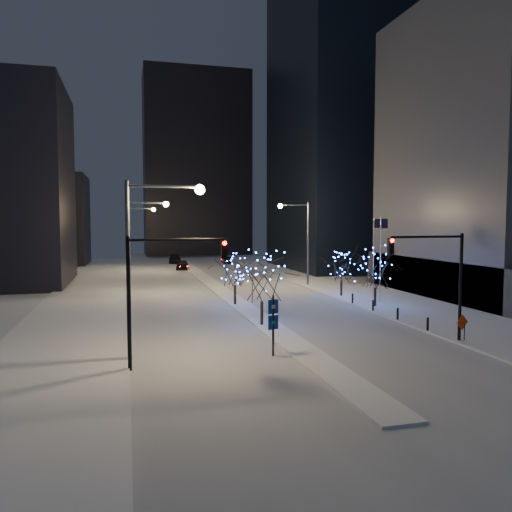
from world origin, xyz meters
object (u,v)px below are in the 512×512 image
object	(u,v)px
street_lamp_w_mid	(138,233)
car_near	(182,265)
traffic_signal_east	(440,269)
street_lamp_w_far	(134,230)
holiday_tree_plaza_far	(341,268)
traffic_signal_west	(159,279)
construction_sign	(462,325)
wayfinding_sign	(273,319)
car_mid	(227,260)
holiday_tree_median_far	(235,271)
street_lamp_w_near	(147,244)
car_far	(175,259)
holiday_tree_median_near	(262,278)
street_lamp_east	(301,232)
holiday_tree_plaza_near	(376,269)

from	to	relation	value
street_lamp_w_mid	car_near	xyz separation A→B (m)	(7.44, 26.75, -5.73)
traffic_signal_east	street_lamp_w_far	bearing A→B (deg)	109.32
holiday_tree_plaza_far	traffic_signal_east	bearing A→B (deg)	-96.47
traffic_signal_west	construction_sign	xyz separation A→B (m)	(19.07, 0.89, -3.61)
wayfinding_sign	street_lamp_w_mid	bearing A→B (deg)	91.90
car_near	street_lamp_w_mid	bearing A→B (deg)	-95.59
car_mid	wayfinding_sign	world-z (taller)	wayfinding_sign
holiday_tree_median_far	car_mid	bearing A→B (deg)	79.80
street_lamp_w_near	construction_sign	distance (m)	20.31
street_lamp_w_near	car_far	world-z (taller)	street_lamp_w_near
car_near	wayfinding_sign	world-z (taller)	wayfinding_sign
car_near	wayfinding_sign	distance (m)	52.94
holiday_tree_plaza_far	wayfinding_sign	distance (m)	23.84
traffic_signal_west	traffic_signal_east	bearing A→B (deg)	3.29
holiday_tree_median_near	holiday_tree_plaza_far	bearing A→B (deg)	45.44
street_lamp_east	holiday_tree_plaza_far	size ratio (longest dim) A/B	2.30
street_lamp_east	wayfinding_sign	size ratio (longest dim) A/B	2.82
traffic_signal_west	car_mid	size ratio (longest dim) A/B	1.77
street_lamp_w_near	car_mid	world-z (taller)	street_lamp_w_near
street_lamp_east	car_mid	bearing A→B (deg)	94.27
street_lamp_w_mid	car_near	world-z (taller)	street_lamp_w_mid
street_lamp_w_near	street_lamp_w_far	bearing A→B (deg)	90.00
traffic_signal_east	holiday_tree_median_near	xyz separation A→B (m)	(-9.44, 7.84, -1.18)
street_lamp_w_far	wayfinding_sign	bearing A→B (deg)	-82.28
car_near	construction_sign	distance (m)	54.23
street_lamp_w_near	street_lamp_east	world-z (taller)	same
street_lamp_w_far	car_near	bearing A→B (deg)	13.21
street_lamp_w_near	holiday_tree_plaza_near	xyz separation A→B (m)	(20.45, 12.11, -3.04)
street_lamp_east	holiday_tree_plaza_near	bearing A→B (deg)	-84.88
street_lamp_w_mid	car_mid	xyz separation A→B (m)	(16.54, 36.25, -5.85)
street_lamp_w_near	wayfinding_sign	xyz separation A→B (m)	(6.94, -1.17, -4.32)
car_far	holiday_tree_median_near	xyz separation A→B (m)	(1.00, -57.79, 2.81)
traffic_signal_east	car_far	distance (m)	66.57
street_lamp_w_near	street_lamp_east	size ratio (longest dim) A/B	1.00
traffic_signal_west	car_far	world-z (taller)	traffic_signal_west
street_lamp_w_near	car_mid	size ratio (longest dim) A/B	2.53
street_lamp_w_near	wayfinding_sign	distance (m)	8.26
street_lamp_east	holiday_tree_median_far	distance (m)	16.16
street_lamp_east	holiday_tree_median_far	bearing A→B (deg)	-131.98
street_lamp_w_mid	holiday_tree_plaza_near	size ratio (longest dim) A/B	1.86
street_lamp_w_far	holiday_tree_median_near	size ratio (longest dim) A/B	1.82
car_near	holiday_tree_median_near	size ratio (longest dim) A/B	0.82
construction_sign	holiday_tree_median_far	bearing A→B (deg)	108.65
street_lamp_w_near	street_lamp_w_mid	xyz separation A→B (m)	(0.00, 25.00, 0.00)
holiday_tree_plaza_far	wayfinding_sign	world-z (taller)	holiday_tree_plaza_far
holiday_tree_median_near	street_lamp_w_far	bearing A→B (deg)	101.06
street_lamp_w_near	wayfinding_sign	world-z (taller)	street_lamp_w_near
street_lamp_w_near	traffic_signal_west	xyz separation A→B (m)	(0.50, -2.00, -1.74)
street_lamp_w_mid	car_far	distance (m)	40.72
car_near	holiday_tree_median_far	xyz separation A→B (m)	(1.00, -35.51, 2.42)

